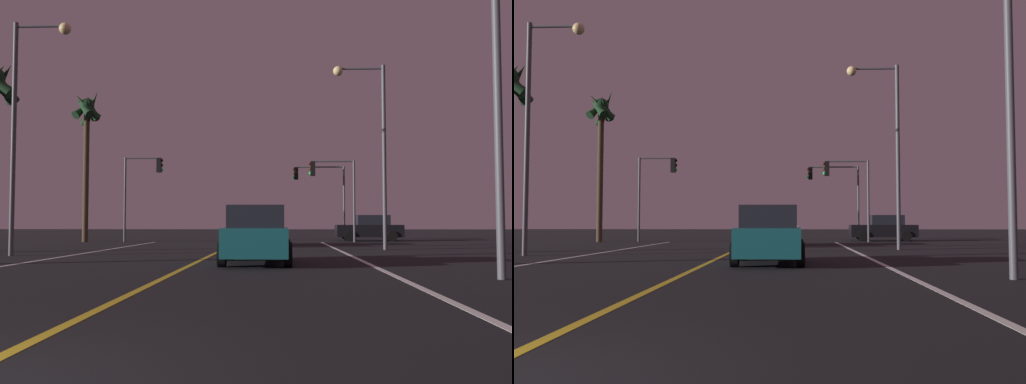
# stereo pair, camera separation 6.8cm
# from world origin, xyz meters

# --- Properties ---
(lane_edge_right) EXTENTS (0.16, 37.22, 0.01)m
(lane_edge_right) POSITION_xyz_m (5.14, 12.61, 0.00)
(lane_edge_right) COLOR silver
(lane_edge_right) RESTS_ON ground
(lane_edge_left) EXTENTS (0.16, 37.22, 0.01)m
(lane_edge_left) POSITION_xyz_m (-5.14, 12.61, 0.00)
(lane_edge_left) COLOR silver
(lane_edge_left) RESTS_ON ground
(lane_center_divider) EXTENTS (0.16, 37.22, 0.01)m
(lane_center_divider) POSITION_xyz_m (0.00, 12.61, 0.00)
(lane_center_divider) COLOR gold
(lane_center_divider) RESTS_ON ground
(car_ahead_far) EXTENTS (2.02, 4.30, 1.70)m
(car_ahead_far) POSITION_xyz_m (1.89, 26.38, 0.82)
(car_ahead_far) COLOR black
(car_ahead_far) RESTS_ON ground
(car_crossing_side) EXTENTS (4.30, 2.02, 1.70)m
(car_crossing_side) POSITION_xyz_m (8.48, 34.01, 0.82)
(car_crossing_side) COLOR black
(car_crossing_side) RESTS_ON ground
(car_lead_same_lane) EXTENTS (2.02, 4.30, 1.70)m
(car_lead_same_lane) POSITION_xyz_m (1.86, 12.92, 0.82)
(car_lead_same_lane) COLOR black
(car_lead_same_lane) RESTS_ON ground
(traffic_light_near_right) EXTENTS (2.88, 0.36, 5.08)m
(traffic_light_near_right) POSITION_xyz_m (5.82, 31.72, 3.78)
(traffic_light_near_right) COLOR #4C4C51
(traffic_light_near_right) RESTS_ON ground
(traffic_light_near_left) EXTENTS (2.49, 0.36, 5.33)m
(traffic_light_near_left) POSITION_xyz_m (-6.05, 31.72, 3.93)
(traffic_light_near_left) COLOR #4C4C51
(traffic_light_near_left) RESTS_ON ground
(traffic_light_far_right) EXTENTS (3.75, 0.36, 5.26)m
(traffic_light_far_right) POSITION_xyz_m (5.39, 37.22, 3.95)
(traffic_light_far_right) COLOR #4C4C51
(traffic_light_far_right) RESTS_ON ground
(street_lamp_right_near) EXTENTS (2.01, 0.44, 8.78)m
(street_lamp_right_near) POSITION_xyz_m (6.83, 8.48, 5.49)
(street_lamp_right_near) COLOR #4C4C51
(street_lamp_right_near) RESTS_ON ground
(street_lamp_left_mid) EXTENTS (2.16, 0.44, 8.64)m
(street_lamp_left_mid) POSITION_xyz_m (-6.79, 16.57, 5.42)
(street_lamp_left_mid) COLOR #4C4C51
(street_lamp_left_mid) RESTS_ON ground
(street_lamp_right_far) EXTENTS (2.35, 0.44, 8.32)m
(street_lamp_right_far) POSITION_xyz_m (6.72, 21.77, 5.27)
(street_lamp_right_far) COLOR #4C4C51
(street_lamp_right_far) RESTS_ON ground
(palm_tree_left_far) EXTENTS (2.12, 2.02, 9.60)m
(palm_tree_left_far) POSITION_xyz_m (-9.54, 31.29, 7.52)
(palm_tree_left_far) COLOR #473826
(palm_tree_left_far) RESTS_ON ground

